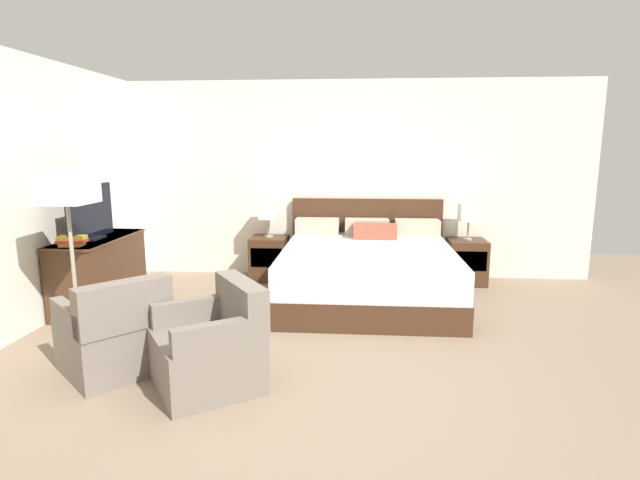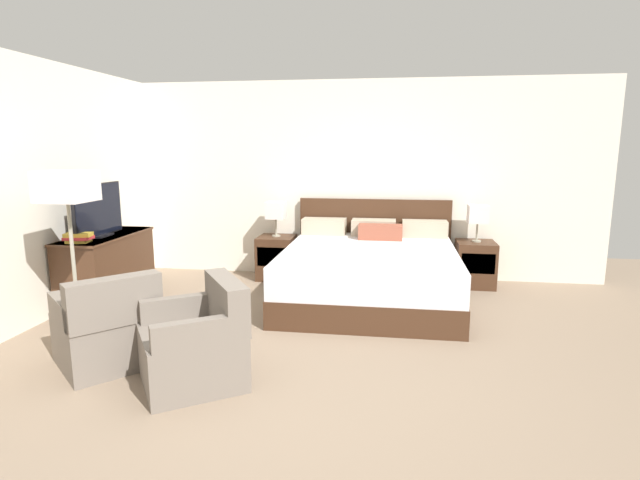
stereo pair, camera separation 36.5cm
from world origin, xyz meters
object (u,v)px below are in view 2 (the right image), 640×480
object	(u,v)px
nightstand_right	(475,264)
book_red_cover	(79,241)
book_small_top	(78,235)
armchair_by_window	(108,331)
table_lamp_left	(276,211)
armchair_companion	(197,345)
bed	(370,272)
tv	(98,211)
nightstand_left	(276,257)
book_blue_cover	(79,238)
table_lamp_right	(478,215)
floor_lamp	(67,196)
dresser	(107,268)

from	to	relation	value
nightstand_right	book_red_cover	world-z (taller)	book_red_cover
book_red_cover	book_small_top	size ratio (longest dim) A/B	0.82
book_red_cover	armchair_by_window	size ratio (longest dim) A/B	0.21
table_lamp_left	armchair_companion	bearing A→B (deg)	-87.71
bed	tv	xyz separation A→B (m)	(-2.87, -0.60, 0.71)
nightstand_left	book_blue_cover	size ratio (longest dim) A/B	2.26
armchair_by_window	table_lamp_right	bearing A→B (deg)	41.07
book_red_cover	table_lamp_right	bearing A→B (deg)	22.61
bed	book_red_cover	size ratio (longest dim) A/B	10.47
nightstand_right	table_lamp_left	xyz separation A→B (m)	(-2.52, 0.00, 0.62)
bed	table_lamp_right	distance (m)	1.58
tv	book_red_cover	bearing A→B (deg)	-91.52
book_red_cover	armchair_companion	size ratio (longest dim) A/B	0.22
table_lamp_left	nightstand_right	bearing A→B (deg)	-0.03
book_small_top	armchair_companion	size ratio (longest dim) A/B	0.26
nightstand_left	table_lamp_left	distance (m)	0.62
table_lamp_right	tv	world-z (taller)	tv
tv	armchair_companion	distance (m)	2.48
bed	nightstand_right	size ratio (longest dim) A/B	3.84
bed	book_small_top	bearing A→B (deg)	-161.61
bed	nightstand_left	distance (m)	1.48
book_red_cover	floor_lamp	bearing A→B (deg)	-59.24
book_blue_cover	armchair_companion	bearing A→B (deg)	-35.70
bed	armchair_companion	xyz separation A→B (m)	(-1.14, -2.21, -0.04)
armchair_by_window	nightstand_right	bearing A→B (deg)	41.06
nightstand_left	armchair_by_window	distance (m)	2.88
table_lamp_left	dresser	size ratio (longest dim) A/B	0.37
nightstand_left	table_lamp_left	size ratio (longest dim) A/B	1.24
dresser	floor_lamp	distance (m)	1.50
bed	table_lamp_left	bearing A→B (deg)	148.69
nightstand_right	tv	size ratio (longest dim) A/B	0.67
book_red_cover	nightstand_right	bearing A→B (deg)	22.59
bed	table_lamp_right	size ratio (longest dim) A/B	4.74
armchair_companion	nightstand_left	bearing A→B (deg)	92.29
tv	armchair_by_window	world-z (taller)	tv
book_small_top	armchair_by_window	size ratio (longest dim) A/B	0.26
floor_lamp	book_blue_cover	bearing A→B (deg)	120.66
book_small_top	table_lamp_left	bearing A→B (deg)	46.83
book_small_top	floor_lamp	xyz separation A→B (m)	(0.40, -0.68, 0.46)
table_lamp_left	book_blue_cover	distance (m)	2.37
book_small_top	floor_lamp	distance (m)	0.91
table_lamp_left	table_lamp_right	xyz separation A→B (m)	(2.52, 0.00, 0.00)
nightstand_right	dresser	distance (m)	4.33
bed	floor_lamp	distance (m)	3.13
table_lamp_left	book_red_cover	distance (m)	2.37
bed	table_lamp_left	xyz separation A→B (m)	(-1.26, 0.77, 0.57)
armchair_companion	book_small_top	bearing A→B (deg)	144.30
nightstand_left	book_red_cover	xyz separation A→B (m)	(-1.62, -1.72, 0.50)
bed	table_lamp_left	world-z (taller)	bed
book_small_top	book_red_cover	bearing A→B (deg)	180.00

